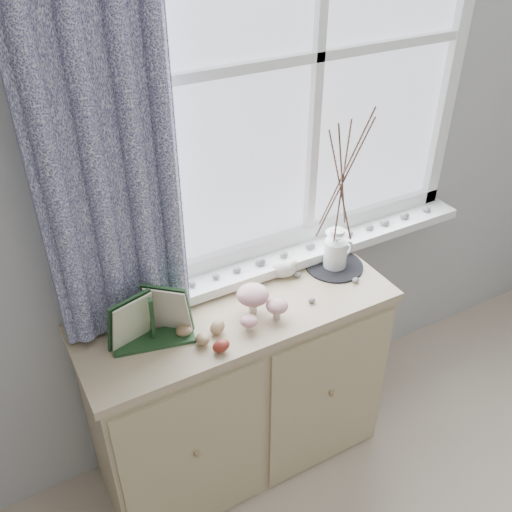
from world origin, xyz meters
The scene contains 8 objects.
sideboard centered at (-0.15, 1.75, 0.43)m, with size 1.20×0.45×0.85m.
botanical_book centered at (-0.48, 1.71, 0.96)m, with size 0.32×0.13×0.22m, color #1D3C1F, non-canonical shape.
toadstool_cluster centered at (-0.10, 1.69, 0.92)m, with size 0.19×0.17×0.11m.
wooden_eggs centered at (-0.32, 1.66, 0.87)m, with size 0.16×0.17×0.06m.
songbird_figurine centered at (0.10, 1.85, 0.89)m, with size 0.14×0.07×0.07m, color silver, non-canonical shape.
crocheted_doily centered at (0.32, 1.80, 0.85)m, with size 0.24×0.24×0.01m, color black.
twig_pitcher centered at (0.32, 1.80, 1.26)m, with size 0.27×0.27×0.71m.
sideboard_pebbles centered at (0.15, 1.75, 0.86)m, with size 0.33×0.23×0.02m.
Camera 1 is at (-0.88, 0.30, 2.20)m, focal length 40.00 mm.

